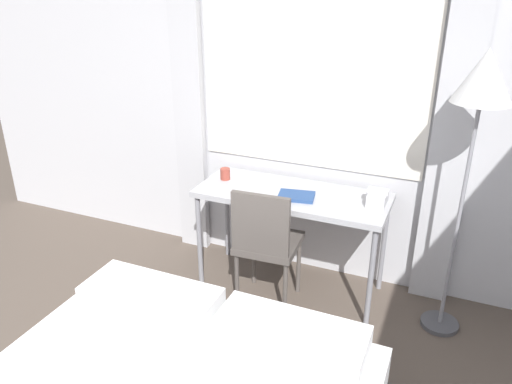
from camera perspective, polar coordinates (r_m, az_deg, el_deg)
The scene contains 7 objects.
wall_back_with_window at distance 3.61m, azimuth 2.97°, elevation 11.27°, with size 5.63×0.13×2.70m.
desk at distance 3.44m, azimuth 4.14°, elevation -1.04°, with size 1.32×0.53×0.76m.
desk_chair at distance 3.30m, azimuth 1.14°, elevation -5.48°, with size 0.42×0.42×0.90m.
standing_lamp at distance 2.98m, azimuth 24.35°, elevation 9.96°, with size 0.32×0.32×1.78m.
telephone at distance 3.32m, azimuth 13.73°, elevation -0.61°, with size 0.13×0.18×0.10m.
book at distance 3.34m, azimuth 4.63°, elevation -0.45°, with size 0.26×0.21×0.02m.
mug at distance 3.62m, azimuth -3.54°, elevation 2.08°, with size 0.07×0.07×0.08m.
Camera 1 is at (1.24, -0.27, 2.14)m, focal length 35.00 mm.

